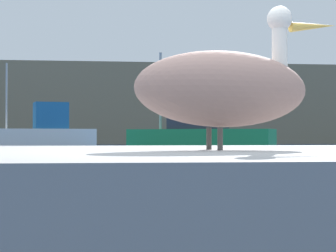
# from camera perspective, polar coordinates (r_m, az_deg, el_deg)

# --- Properties ---
(hillside_backdrop) EXTENTS (140.00, 14.47, 9.31)m
(hillside_backdrop) POSITION_cam_1_polar(r_m,az_deg,el_deg) (73.93, -6.07, 1.93)
(hillside_backdrop) COLOR #7F755B
(hillside_backdrop) RESTS_ON ground
(pier_dock) EXTENTS (2.92, 3.06, 0.87)m
(pier_dock) POSITION_cam_1_polar(r_m,az_deg,el_deg) (3.35, 5.31, -9.79)
(pier_dock) COLOR gray
(pier_dock) RESTS_ON ground
(pelican) EXTENTS (1.27, 0.65, 0.83)m
(pelican) POSITION_cam_1_polar(r_m,az_deg,el_deg) (3.32, 5.50, 3.74)
(pelican) COLOR gray
(pelican) RESTS_ON pier_dock
(fishing_boat_green) EXTENTS (6.66, 4.66, 4.81)m
(fishing_boat_green) POSITION_cam_1_polar(r_m,az_deg,el_deg) (26.69, 3.11, -1.06)
(fishing_boat_green) COLOR #1E8C4C
(fishing_boat_green) RESTS_ON ground
(fishing_boat_white) EXTENTS (7.47, 3.61, 5.71)m
(fishing_boat_white) POSITION_cam_1_polar(r_m,az_deg,el_deg) (40.18, -11.99, -0.73)
(fishing_boat_white) COLOR white
(fishing_boat_white) RESTS_ON ground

